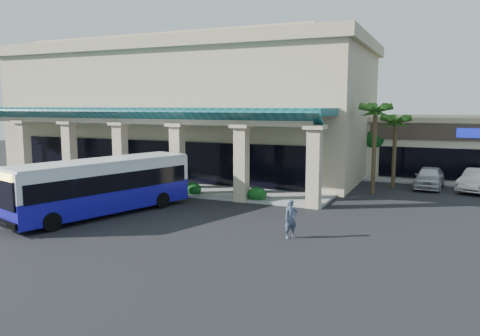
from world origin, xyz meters
The scene contains 10 objects.
ground centered at (0.00, 0.00, 0.00)m, with size 110.00×110.00×0.00m, color black.
main_building centered at (-8.00, 16.00, 5.67)m, with size 30.80×14.80×11.35m, color #BFAD88, non-canonical shape.
arcade centered at (-8.00, 6.80, 2.85)m, with size 30.00×6.20×5.70m, color #0C464C, non-canonical shape.
palm_0 centered at (8.50, 11.00, 3.30)m, with size 2.40×2.40×6.60m, color #275617, non-canonical shape.
palm_1 centered at (9.50, 14.00, 2.90)m, with size 2.40×2.40×5.80m, color #275617, non-canonical shape.
broadleaf_tree centered at (7.50, 19.00, 2.41)m, with size 2.60×2.60×4.81m, color #0E4013, non-canonical shape.
transit_bus centered at (-3.90, -1.00, 1.49)m, with size 2.48×10.66×2.98m, color #17129E, non-canonical shape.
pedestrian centered at (6.67, -1.22, 0.87)m, with size 0.63×0.41×1.73m, color #424D65.
car_silver centered at (11.86, 14.76, 0.77)m, with size 1.81×4.50×1.53m, color silver.
car_white centered at (14.96, 14.76, 0.77)m, with size 1.62×4.65×1.53m, color beige.
Camera 1 is at (12.68, -20.57, 5.86)m, focal length 35.00 mm.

